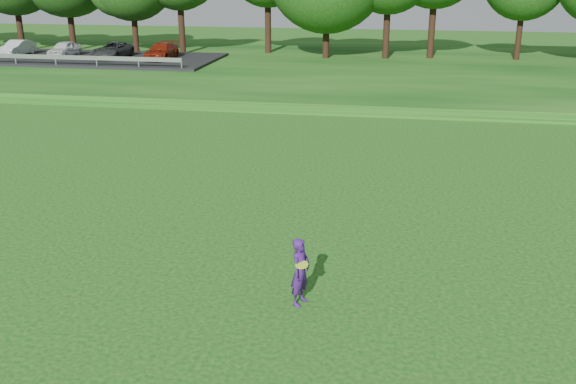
# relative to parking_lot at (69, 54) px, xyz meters

# --- Properties ---
(ground) EXTENTS (140.00, 140.00, 0.00)m
(ground) POSITION_rel_parking_lot_xyz_m (23.52, -32.81, -1.03)
(ground) COLOR #0C400E
(ground) RESTS_ON ground
(berm) EXTENTS (130.00, 30.00, 0.60)m
(berm) POSITION_rel_parking_lot_xyz_m (23.52, 1.19, -0.73)
(berm) COLOR #0C400E
(berm) RESTS_ON ground
(walking_path) EXTENTS (130.00, 1.60, 0.04)m
(walking_path) POSITION_rel_parking_lot_xyz_m (23.52, -12.81, -1.01)
(walking_path) COLOR gray
(walking_path) RESTS_ON ground
(parking_lot) EXTENTS (24.00, 9.00, 1.38)m
(parking_lot) POSITION_rel_parking_lot_xyz_m (0.00, 0.00, 0.00)
(parking_lot) COLOR black
(parking_lot) RESTS_ON berm
(woman) EXTENTS (0.57, 0.69, 1.62)m
(woman) POSITION_rel_parking_lot_xyz_m (23.59, -33.77, -0.22)
(woman) COLOR #3D1768
(woman) RESTS_ON ground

